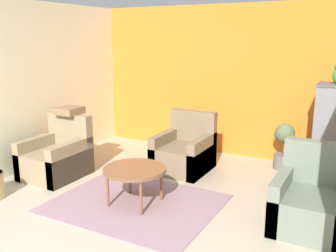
{
  "coord_description": "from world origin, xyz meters",
  "views": [
    {
      "loc": [
        2.16,
        -2.08,
        1.93
      ],
      "look_at": [
        0.0,
        1.89,
        0.86
      ],
      "focal_mm": 40.0,
      "sensor_mm": 36.0,
      "label": 1
    }
  ],
  "objects_px": {
    "coffee_table": "(135,171)",
    "armchair_middle": "(184,152)",
    "armchair_left": "(57,158)",
    "armchair_right": "(312,203)",
    "potted_plant": "(284,143)",
    "birdcage": "(332,134)"
  },
  "relations": [
    {
      "from": "coffee_table",
      "to": "armchair_middle",
      "type": "xyz_separation_m",
      "value": [
        -0.01,
        1.35,
        -0.14
      ]
    },
    {
      "from": "armchair_left",
      "to": "armchair_right",
      "type": "bearing_deg",
      "value": 2.72
    },
    {
      "from": "armchair_right",
      "to": "armchair_middle",
      "type": "distance_m",
      "value": 2.14
    },
    {
      "from": "potted_plant",
      "to": "coffee_table",
      "type": "bearing_deg",
      "value": -121.25
    },
    {
      "from": "armchair_left",
      "to": "armchair_middle",
      "type": "relative_size",
      "value": 1.0
    },
    {
      "from": "armchair_right",
      "to": "birdcage",
      "type": "distance_m",
      "value": 1.59
    },
    {
      "from": "coffee_table",
      "to": "armchair_right",
      "type": "height_order",
      "value": "armchair_right"
    },
    {
      "from": "armchair_left",
      "to": "armchair_middle",
      "type": "distance_m",
      "value": 1.84
    },
    {
      "from": "potted_plant",
      "to": "armchair_right",
      "type": "bearing_deg",
      "value": -69.08
    },
    {
      "from": "armchair_middle",
      "to": "armchair_right",
      "type": "bearing_deg",
      "value": -25.88
    },
    {
      "from": "coffee_table",
      "to": "potted_plant",
      "type": "bearing_deg",
      "value": 58.75
    },
    {
      "from": "armchair_middle",
      "to": "birdcage",
      "type": "xyz_separation_m",
      "value": [
        1.93,
        0.6,
        0.38
      ]
    },
    {
      "from": "armchair_left",
      "to": "birdcage",
      "type": "height_order",
      "value": "birdcage"
    },
    {
      "from": "armchair_right",
      "to": "armchair_middle",
      "type": "relative_size",
      "value": 1.0
    },
    {
      "from": "coffee_table",
      "to": "birdcage",
      "type": "relative_size",
      "value": 0.55
    },
    {
      "from": "armchair_middle",
      "to": "birdcage",
      "type": "bearing_deg",
      "value": 17.35
    },
    {
      "from": "armchair_left",
      "to": "armchair_right",
      "type": "height_order",
      "value": "same"
    },
    {
      "from": "armchair_middle",
      "to": "coffee_table",
      "type": "bearing_deg",
      "value": -89.54
    },
    {
      "from": "armchair_right",
      "to": "potted_plant",
      "type": "bearing_deg",
      "value": 110.92
    },
    {
      "from": "coffee_table",
      "to": "potted_plant",
      "type": "xyz_separation_m",
      "value": [
        1.27,
        2.1,
        -0.02
      ]
    },
    {
      "from": "armchair_right",
      "to": "potted_plant",
      "type": "relative_size",
      "value": 1.22
    },
    {
      "from": "armchair_right",
      "to": "birdcage",
      "type": "height_order",
      "value": "birdcage"
    }
  ]
}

